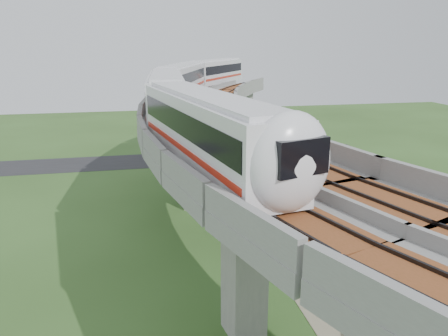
{
  "coord_description": "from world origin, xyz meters",
  "views": [
    {
      "loc": [
        -4.7,
        -31.81,
        16.37
      ],
      "look_at": [
        1.58,
        -1.54,
        7.5
      ],
      "focal_mm": 35.0,
      "sensor_mm": 36.0,
      "label": 1
    }
  ],
  "objects": [
    {
      "name": "car_red",
      "position": [
        13.92,
        -3.39,
        0.57
      ],
      "size": [
        2.66,
        3.29,
        1.05
      ],
      "primitive_type": "imported",
      "rotation": [
        0.0,
        0.0,
        -0.57
      ],
      "color": "#A3280F",
      "rests_on": "dirt_lot"
    },
    {
      "name": "metro_train",
      "position": [
        1.37,
        11.01,
        12.31
      ],
      "size": [
        16.95,
        60.24,
        3.64
      ],
      "color": "silver",
      "rests_on": "ground"
    },
    {
      "name": "tree_2",
      "position": [
        6.6,
        5.73,
        2.18
      ],
      "size": [
        2.74,
        2.74,
        3.36
      ],
      "color": "#382314",
      "rests_on": "ground"
    },
    {
      "name": "car_dark",
      "position": [
        11.62,
        2.17,
        0.59
      ],
      "size": [
        4.07,
        2.37,
        1.11
      ],
      "primitive_type": "imported",
      "rotation": [
        0.0,
        0.0,
        1.8
      ],
      "color": "black",
      "rests_on": "dirt_lot"
    },
    {
      "name": "tree_1",
      "position": [
        7.94,
        12.67,
        2.27
      ],
      "size": [
        2.96,
        2.96,
        3.53
      ],
      "color": "#382314",
      "rests_on": "ground"
    },
    {
      "name": "tree_4",
      "position": [
        8.59,
        -14.76,
        1.71
      ],
      "size": [
        2.09,
        2.09,
        2.6
      ],
      "color": "#382314",
      "rests_on": "ground"
    },
    {
      "name": "dirt_lot",
      "position": [
        14.0,
        -2.0,
        0.02
      ],
      "size": [
        18.0,
        26.0,
        0.04
      ],
      "primitive_type": "cube",
      "color": "gray",
      "rests_on": "ground"
    },
    {
      "name": "tree_3",
      "position": [
        7.1,
        -5.76,
        2.44
      ],
      "size": [
        2.5,
        2.5,
        3.51
      ],
      "color": "#382314",
      "rests_on": "ground"
    },
    {
      "name": "fence",
      "position": [
        9.75,
        0.0,
        0.75
      ],
      "size": [
        3.87,
        38.73,
        1.5
      ],
      "color": "#2D382D",
      "rests_on": "ground"
    },
    {
      "name": "tree_0",
      "position": [
        10.92,
        21.93,
        1.96
      ],
      "size": [
        3.09,
        3.09,
        3.28
      ],
      "color": "#382314",
      "rests_on": "ground"
    },
    {
      "name": "asphalt_road",
      "position": [
        0.0,
        30.0,
        0.01
      ],
      "size": [
        60.0,
        8.0,
        0.03
      ],
      "primitive_type": "cube",
      "color": "#232326",
      "rests_on": "ground"
    },
    {
      "name": "car_white",
      "position": [
        11.79,
        -9.32,
        0.59
      ],
      "size": [
        1.57,
        3.35,
        1.11
      ],
      "primitive_type": "imported",
      "rotation": [
        0.0,
        0.0,
        0.08
      ],
      "color": "silver",
      "rests_on": "dirt_lot"
    },
    {
      "name": "viaduct",
      "position": [
        3.84,
        0.0,
        9.05
      ],
      "size": [
        19.58,
        73.98,
        11.4
      ],
      "color": "#99968E",
      "rests_on": "ground"
    },
    {
      "name": "ground",
      "position": [
        0.0,
        0.0,
        0.0
      ],
      "size": [
        160.0,
        160.0,
        0.0
      ],
      "primitive_type": "plane",
      "color": "#314F1F",
      "rests_on": "ground"
    }
  ]
}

